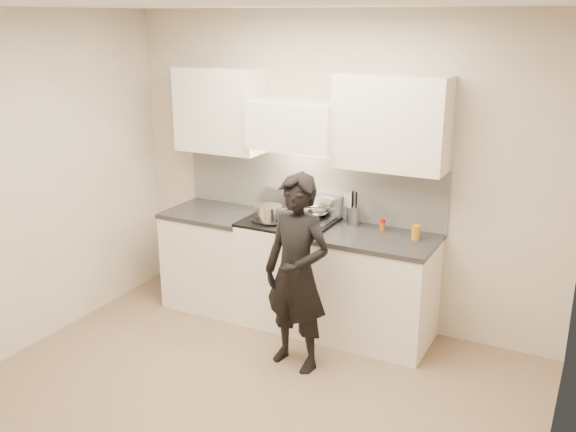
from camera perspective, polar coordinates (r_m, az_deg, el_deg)
The scene contains 11 objects.
ground_plane at distance 4.71m, azimuth -4.80°, elevation -16.73°, with size 4.00×4.00×0.00m, color #866B4E.
room_shell at distance 4.37m, azimuth -3.39°, elevation 3.64°, with size 4.04×3.54×2.70m.
stove at distance 5.71m, azimuth 0.08°, elevation -4.85°, with size 0.76×0.65×0.96m.
counter_right at distance 5.42m, azimuth 7.96°, elevation -6.45°, with size 0.92×0.67×0.92m.
counter_left at distance 6.09m, azimuth -6.49°, elevation -3.67°, with size 0.82×0.67×0.92m.
wok at distance 5.58m, azimuth 2.12°, elevation 0.90°, with size 0.36×0.43×0.29m.
stock_pot at distance 5.45m, azimuth -1.59°, elevation 0.23°, with size 0.29×0.24×0.14m.
utensil_crock at distance 5.51m, azimuth 5.82°, elevation 0.15°, with size 0.11×0.11×0.30m.
spice_jar at distance 5.40m, azimuth 8.40°, elevation -0.77°, with size 0.04×0.04×0.10m.
oil_glass at distance 5.22m, azimuth 11.29°, elevation -1.46°, with size 0.07×0.07×0.12m.
person at distance 4.87m, azimuth 0.80°, elevation -5.12°, with size 0.56×0.37×1.54m, color black.
Camera 1 is at (2.11, -3.28, 2.63)m, focal length 40.00 mm.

